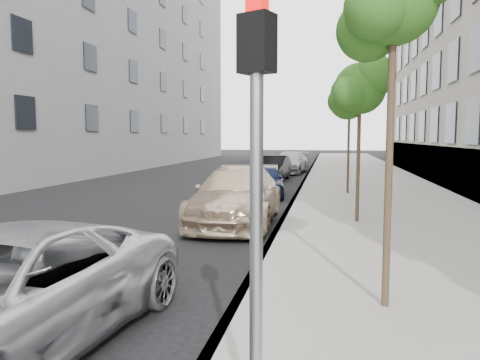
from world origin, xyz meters
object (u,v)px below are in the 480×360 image
(tree_mid, at_px, (361,89))
(signal_pole, at_px, (256,170))
(suv, at_px, (237,196))
(tree_near, at_px, (396,2))
(tree_far, at_px, (350,93))
(sedan_rear, at_px, (290,163))
(minivan, at_px, (1,294))
(sedan_blue, at_px, (265,180))
(sedan_black, at_px, (272,168))

(tree_mid, distance_m, signal_pole, 9.76)
(suv, bearing_deg, tree_mid, 1.40)
(tree_near, bearing_deg, tree_far, 90.00)
(suv, relative_size, sedan_rear, 1.10)
(minivan, bearing_deg, tree_mid, 68.72)
(tree_near, height_order, tree_mid, tree_near)
(tree_far, bearing_deg, minivan, -106.20)
(signal_pole, xyz_separation_m, suv, (-1.99, 9.39, -1.41))
(tree_far, distance_m, signal_pole, 16.23)
(tree_far, distance_m, sedan_rear, 12.49)
(sedan_blue, relative_size, sedan_black, 0.91)
(signal_pole, distance_m, sedan_black, 22.41)
(tree_mid, distance_m, sedan_blue, 7.36)
(signal_pole, distance_m, sedan_rear, 27.69)
(tree_mid, xyz_separation_m, suv, (-3.33, -0.16, -2.92))
(tree_far, height_order, suv, tree_far)
(tree_mid, xyz_separation_m, sedan_rear, (-3.33, 18.03, -2.99))
(suv, bearing_deg, tree_near, -63.68)
(sedan_black, height_order, sedan_rear, sedan_rear)
(suv, height_order, sedan_blue, suv)
(suv, bearing_deg, sedan_rear, 88.63)
(tree_far, relative_size, suv, 0.92)
(tree_near, relative_size, sedan_black, 1.13)
(suv, xyz_separation_m, sedan_black, (-0.52, 12.83, -0.09))
(suv, distance_m, sedan_black, 12.84)
(tree_near, bearing_deg, minivan, -155.36)
(tree_far, height_order, sedan_blue, tree_far)
(minivan, relative_size, suv, 0.93)
(minivan, distance_m, sedan_blue, 14.34)
(signal_pole, distance_m, suv, 9.70)
(minivan, xyz_separation_m, sedan_blue, (1.03, 14.31, -0.04))
(tree_near, relative_size, minivan, 0.95)
(minivan, height_order, suv, suv)
(minivan, bearing_deg, sedan_black, 94.47)
(sedan_rear, bearing_deg, sedan_blue, -82.95)
(minivan, bearing_deg, tree_far, 79.66)
(minivan, xyz_separation_m, suv, (1.03, 8.34, 0.08))
(sedan_blue, bearing_deg, minivan, -100.06)
(tree_far, bearing_deg, tree_near, -90.00)
(tree_far, distance_m, sedan_blue, 4.89)
(sedan_blue, relative_size, sedan_rear, 0.78)
(minivan, height_order, sedan_black, minivan)
(tree_near, xyz_separation_m, sedan_rear, (-3.33, 24.53, -3.45))
(minivan, bearing_deg, suv, 88.82)
(tree_near, xyz_separation_m, sedan_black, (-3.84, 19.17, -3.46))
(tree_mid, height_order, sedan_black, tree_mid)
(tree_near, xyz_separation_m, signal_pole, (-1.34, -3.05, -1.97))
(sedan_blue, xyz_separation_m, sedan_black, (-0.52, 6.86, 0.04))
(signal_pole, distance_m, minivan, 3.53)
(signal_pole, relative_size, minivan, 0.66)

